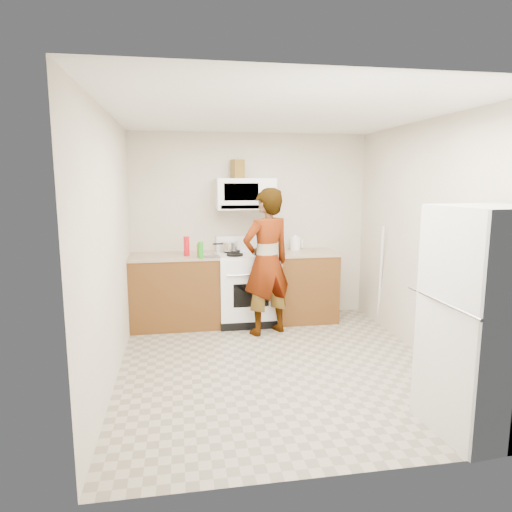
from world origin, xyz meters
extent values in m
plane|color=gray|center=(0.00, 0.00, 0.00)|extent=(3.60, 3.60, 0.00)
cube|color=beige|center=(0.00, 1.79, 1.25)|extent=(3.20, 0.02, 2.50)
cube|color=beige|center=(1.59, 0.00, 1.25)|extent=(0.02, 3.60, 2.50)
cube|color=brown|center=(-1.04, 1.49, 0.45)|extent=(1.12, 0.62, 0.90)
cube|color=tan|center=(-1.04, 1.49, 0.92)|extent=(1.14, 0.64, 0.03)
cube|color=brown|center=(0.68, 1.49, 0.45)|extent=(0.80, 0.62, 0.90)
cube|color=tan|center=(0.68, 1.49, 0.92)|extent=(0.82, 0.64, 0.03)
cube|color=white|center=(-0.10, 1.48, 0.45)|extent=(0.76, 0.65, 0.90)
cube|color=white|center=(-0.10, 1.48, 0.92)|extent=(0.76, 0.62, 0.03)
cube|color=white|center=(-0.10, 1.76, 1.03)|extent=(0.76, 0.08, 0.20)
cube|color=white|center=(-0.10, 1.61, 1.70)|extent=(0.76, 0.38, 0.40)
imported|color=tan|center=(0.07, 1.01, 0.89)|extent=(0.77, 0.65, 1.79)
cube|color=silver|center=(1.23, -1.45, 0.85)|extent=(0.77, 0.77, 1.70)
cylinder|color=white|center=(0.60, 1.66, 1.02)|extent=(0.15, 0.15, 0.17)
cube|color=brown|center=(-0.20, 1.66, 2.02)|extent=(0.18, 0.18, 0.24)
cylinder|color=silver|center=(-0.31, 1.62, 1.01)|extent=(0.23, 0.23, 0.11)
cube|color=white|center=(0.08, 1.41, 0.96)|extent=(0.25, 0.16, 0.05)
cylinder|color=red|center=(-0.88, 1.41, 1.06)|extent=(0.07, 0.07, 0.24)
cylinder|color=#F5561B|center=(-0.73, 1.27, 1.02)|extent=(0.07, 0.07, 0.17)
cylinder|color=#1D921A|center=(-0.72, 1.19, 1.04)|extent=(0.07, 0.07, 0.20)
cylinder|color=white|center=(-0.56, 1.28, 0.94)|extent=(0.32, 0.32, 0.01)
cylinder|color=white|center=(1.57, 1.06, 0.66)|extent=(0.14, 0.28, 1.31)
camera|label=1|loc=(-0.97, -4.33, 1.88)|focal=32.00mm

